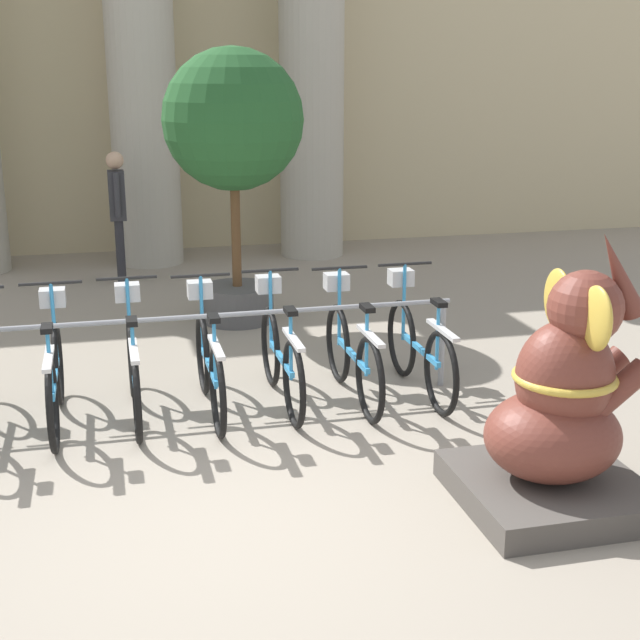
% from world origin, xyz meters
% --- Properties ---
extents(ground_plane, '(60.00, 60.00, 0.00)m').
position_xyz_m(ground_plane, '(0.00, 0.00, 0.00)').
color(ground_plane, gray).
extents(building_facade, '(20.00, 0.20, 6.00)m').
position_xyz_m(building_facade, '(0.00, 8.60, 3.00)').
color(building_facade, '#C6B78E').
rests_on(building_facade, ground_plane).
extents(column_middle, '(1.13, 1.13, 5.16)m').
position_xyz_m(column_middle, '(0.00, 7.60, 2.62)').
color(column_middle, '#ADA899').
rests_on(column_middle, ground_plane).
extents(column_right, '(1.13, 1.13, 5.16)m').
position_xyz_m(column_right, '(2.32, 7.60, 2.62)').
color(column_right, '#ADA899').
rests_on(column_right, ground_plane).
extents(bike_rack, '(5.28, 0.05, 0.77)m').
position_xyz_m(bike_rack, '(-0.46, 1.95, 0.63)').
color(bike_rack, gray).
rests_on(bike_rack, ground_plane).
extents(bicycle_3, '(0.48, 1.64, 1.03)m').
position_xyz_m(bicycle_3, '(-1.04, 1.83, 0.41)').
color(bicycle_3, black).
rests_on(bicycle_3, ground_plane).
extents(bicycle_4, '(0.48, 1.64, 1.03)m').
position_xyz_m(bicycle_4, '(-0.46, 1.87, 0.41)').
color(bicycle_4, black).
rests_on(bicycle_4, ground_plane).
extents(bicycle_5, '(0.48, 1.64, 1.03)m').
position_xyz_m(bicycle_5, '(0.13, 1.82, 0.41)').
color(bicycle_5, black).
rests_on(bicycle_5, ground_plane).
extents(bicycle_6, '(0.48, 1.64, 1.03)m').
position_xyz_m(bicycle_6, '(0.71, 1.87, 0.41)').
color(bicycle_6, black).
rests_on(bicycle_6, ground_plane).
extents(bicycle_7, '(0.48, 1.64, 1.03)m').
position_xyz_m(bicycle_7, '(1.30, 1.82, 0.41)').
color(bicycle_7, black).
rests_on(bicycle_7, ground_plane).
extents(bicycle_8, '(0.48, 1.64, 1.03)m').
position_xyz_m(bicycle_8, '(1.88, 1.84, 0.41)').
color(bicycle_8, black).
rests_on(bicycle_8, ground_plane).
extents(elephant_statue, '(1.11, 1.11, 1.75)m').
position_xyz_m(elephant_statue, '(2.05, -0.24, 0.59)').
color(elephant_statue, '#4C4742').
rests_on(elephant_statue, ground_plane).
extents(person_pedestrian, '(0.22, 0.47, 1.64)m').
position_xyz_m(person_pedestrian, '(-0.43, 6.51, 0.98)').
color(person_pedestrian, '#28282D').
rests_on(person_pedestrian, ground_plane).
extents(potted_tree, '(1.45, 1.45, 2.85)m').
position_xyz_m(potted_tree, '(0.74, 4.36, 1.99)').
color(potted_tree, '#4C4C4C').
rests_on(potted_tree, ground_plane).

